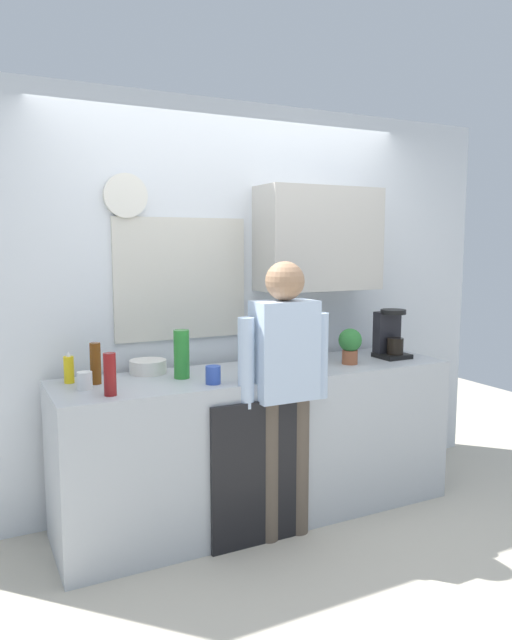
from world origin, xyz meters
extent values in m
plane|color=beige|center=(0.00, 0.00, 0.00)|extent=(8.00, 8.00, 0.00)
cube|color=#B2B7BC|center=(0.00, 0.30, 0.46)|extent=(2.48, 0.64, 0.93)
cube|color=black|center=(-0.19, -0.03, 0.42)|extent=(0.56, 0.02, 0.83)
cube|color=silver|center=(0.00, 0.73, 1.30)|extent=(4.08, 0.10, 2.60)
cube|color=beige|center=(-0.37, 0.67, 1.48)|extent=(0.86, 0.02, 0.76)
cube|color=#8CA5C6|center=(-0.37, 0.67, 1.48)|extent=(0.80, 0.02, 0.70)
cube|color=#B7B2A8|center=(0.55, 0.52, 1.73)|extent=(0.84, 0.32, 0.68)
cylinder|color=silver|center=(-0.71, 0.66, 1.98)|extent=(0.26, 0.03, 0.26)
cube|color=black|center=(0.98, 0.26, 0.94)|extent=(0.20, 0.20, 0.03)
cube|color=black|center=(0.98, 0.32, 1.10)|extent=(0.18, 0.08, 0.28)
cylinder|color=black|center=(0.98, 0.23, 1.01)|extent=(0.11, 0.11, 0.11)
cylinder|color=black|center=(0.98, 0.26, 1.24)|extent=(0.17, 0.17, 0.03)
cylinder|color=black|center=(0.32, 0.29, 1.02)|extent=(0.06, 0.06, 0.18)
cylinder|color=brown|center=(-0.97, 0.40, 1.04)|extent=(0.06, 0.06, 0.23)
cylinder|color=maroon|center=(-0.96, 0.11, 1.04)|extent=(0.06, 0.06, 0.22)
cylinder|color=olive|center=(0.04, 0.13, 1.05)|extent=(0.06, 0.06, 0.25)
cylinder|color=#2D8C33|center=(-0.50, 0.32, 1.07)|extent=(0.09, 0.09, 0.28)
cylinder|color=#3351B2|center=(-0.39, 0.11, 0.98)|extent=(0.08, 0.08, 0.10)
cylinder|color=white|center=(-1.05, 0.30, 0.97)|extent=(0.08, 0.08, 0.09)
cylinder|color=white|center=(-0.63, 0.53, 0.97)|extent=(0.22, 0.22, 0.08)
cylinder|color=#9E5638|center=(0.61, 0.22, 0.97)|extent=(0.10, 0.10, 0.09)
sphere|color=#2D7233|center=(0.61, 0.22, 1.08)|extent=(0.15, 0.15, 0.15)
cylinder|color=yellow|center=(-1.10, 0.49, 1.00)|extent=(0.06, 0.06, 0.15)
cone|color=white|center=(-1.10, 0.49, 1.09)|extent=(0.02, 0.02, 0.03)
cylinder|color=silver|center=(0.35, 0.44, 1.01)|extent=(0.14, 0.14, 0.17)
cylinder|color=brown|center=(-0.10, 0.00, 0.41)|extent=(0.12, 0.12, 0.82)
cylinder|color=brown|center=(0.10, 0.00, 0.41)|extent=(0.12, 0.12, 0.82)
cube|color=silver|center=(0.00, 0.00, 1.10)|extent=(0.36, 0.20, 0.56)
sphere|color=#A57A59|center=(0.00, 0.00, 1.49)|extent=(0.22, 0.22, 0.22)
cylinder|color=silver|center=(-0.24, 0.00, 1.05)|extent=(0.09, 0.09, 0.50)
cylinder|color=silver|center=(0.24, 0.00, 1.05)|extent=(0.09, 0.09, 0.50)
camera|label=1|loc=(-1.61, -2.85, 1.70)|focal=33.20mm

